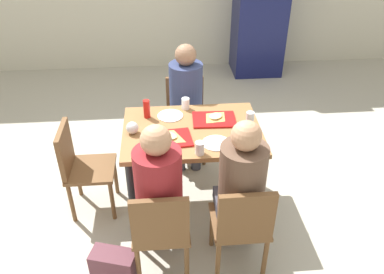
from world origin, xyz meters
The scene contains 22 objects.
ground_plane centered at (0.00, 0.00, -0.01)m, with size 10.00×10.00×0.02m, color #B2AD9E.
main_table centered at (0.00, 0.00, 0.67)m, with size 1.13×0.82×0.78m.
chair_near_left centered at (-0.28, -0.79, 0.49)m, with size 0.40×0.40×0.83m.
chair_near_right centered at (0.28, -0.79, 0.49)m, with size 0.40×0.40×0.83m.
chair_far_side centered at (0.00, 0.79, 0.49)m, with size 0.40×0.40×0.83m.
chair_left_end centered at (-0.95, 0.00, 0.49)m, with size 0.40×0.40×0.83m.
person_in_red centered at (-0.28, -0.65, 0.73)m, with size 0.32×0.42×1.24m.
person_in_brown_jacket centered at (0.28, -0.65, 0.73)m, with size 0.32×0.42×1.24m.
person_far_side centered at (0.00, 0.65, 0.73)m, with size 0.32×0.42×1.24m.
tray_red_near centered at (-0.20, -0.14, 0.79)m, with size 0.36×0.26×0.02m, color #B21414.
tray_red_far centered at (0.20, 0.12, 0.79)m, with size 0.36×0.26×0.02m, color #B21414.
paper_plate_center centered at (-0.17, 0.22, 0.78)m, with size 0.22×0.22×0.01m, color white.
paper_plate_near_edge centered at (0.17, -0.22, 0.78)m, with size 0.22×0.22×0.01m, color white.
pizza_slice_a centered at (-0.20, -0.12, 0.80)m, with size 0.28×0.25×0.02m.
pizza_slice_b centered at (0.21, 0.14, 0.80)m, with size 0.23×0.23×0.02m.
plastic_cup_a centered at (-0.03, 0.35, 0.83)m, with size 0.07×0.07×0.10m, color white.
plastic_cup_b centered at (0.03, -0.35, 0.83)m, with size 0.07×0.07×0.10m, color white.
soda_can centered at (0.48, 0.02, 0.84)m, with size 0.07×0.07×0.12m, color #B7BCC6.
condiment_bottle centered at (-0.37, 0.22, 0.86)m, with size 0.06×0.06×0.16m, color red.
foil_bundle centered at (-0.48, -0.02, 0.83)m, with size 0.10×0.10×0.10m, color silver.
handbag centered at (-0.63, -0.81, 0.14)m, with size 0.32×0.16×0.28m, color #592D38.
drink_fridge centered at (1.21, 2.85, 0.95)m, with size 0.70×0.60×1.90m, color #14194C.
Camera 1 is at (-0.23, -2.70, 2.49)m, focal length 36.74 mm.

